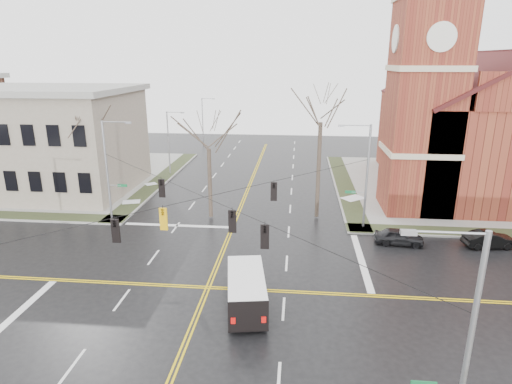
# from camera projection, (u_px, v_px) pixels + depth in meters

# --- Properties ---
(ground) EXTENTS (120.00, 120.00, 0.00)m
(ground) POSITION_uv_depth(u_px,v_px,m) (208.00, 287.00, 27.85)
(ground) COLOR black
(ground) RESTS_ON ground
(sidewalks) EXTENTS (80.00, 80.00, 0.17)m
(sidewalks) POSITION_uv_depth(u_px,v_px,m) (208.00, 286.00, 27.83)
(sidewalks) COLOR gray
(sidewalks) RESTS_ON ground
(road_markings) EXTENTS (100.00, 100.00, 0.01)m
(road_markings) POSITION_uv_depth(u_px,v_px,m) (208.00, 287.00, 27.85)
(road_markings) COLOR gold
(road_markings) RESTS_ON ground
(church) EXTENTS (24.28, 27.48, 27.50)m
(church) POSITION_uv_depth(u_px,v_px,m) (475.00, 115.00, 46.60)
(church) COLOR maroon
(church) RESTS_ON ground
(civic_building_a) EXTENTS (18.00, 14.00, 11.00)m
(civic_building_a) POSITION_uv_depth(u_px,v_px,m) (48.00, 142.00, 47.32)
(civic_building_a) COLOR gray
(civic_building_a) RESTS_ON ground
(signal_pole_ne) EXTENTS (2.75, 0.22, 9.00)m
(signal_pole_ne) POSITION_uv_depth(u_px,v_px,m) (365.00, 174.00, 36.26)
(signal_pole_ne) COLOR gray
(signal_pole_ne) RESTS_ON ground
(signal_pole_nw) EXTENTS (2.75, 0.22, 9.00)m
(signal_pole_nw) POSITION_uv_depth(u_px,v_px,m) (109.00, 168.00, 38.39)
(signal_pole_nw) COLOR gray
(signal_pole_nw) RESTS_ON ground
(signal_pole_se) EXTENTS (2.75, 0.22, 9.00)m
(signal_pole_se) POSITION_uv_depth(u_px,v_px,m) (464.00, 346.00, 14.39)
(signal_pole_se) COLOR gray
(signal_pole_se) RESTS_ON ground
(span_wires) EXTENTS (23.02, 23.02, 0.03)m
(span_wires) POSITION_uv_depth(u_px,v_px,m) (205.00, 197.00, 26.02)
(span_wires) COLOR black
(span_wires) RESTS_ON ground
(traffic_signals) EXTENTS (8.21, 8.26, 1.30)m
(traffic_signals) POSITION_uv_depth(u_px,v_px,m) (203.00, 212.00, 25.61)
(traffic_signals) COLOR black
(traffic_signals) RESTS_ON ground
(streetlight_north_a) EXTENTS (2.30, 0.20, 8.00)m
(streetlight_north_a) POSITION_uv_depth(u_px,v_px,m) (170.00, 140.00, 54.16)
(streetlight_north_a) COLOR gray
(streetlight_north_a) RESTS_ON ground
(streetlight_north_b) EXTENTS (2.30, 0.20, 8.00)m
(streetlight_north_b) POSITION_uv_depth(u_px,v_px,m) (203.00, 119.00, 73.18)
(streetlight_north_b) COLOR gray
(streetlight_north_b) RESTS_ON ground
(cargo_van) EXTENTS (3.04, 5.86, 2.12)m
(cargo_van) POSITION_uv_depth(u_px,v_px,m) (246.00, 287.00, 25.40)
(cargo_van) COLOR white
(cargo_van) RESTS_ON ground
(parked_car_a) EXTENTS (3.96, 1.90, 1.30)m
(parked_car_a) POSITION_uv_depth(u_px,v_px,m) (399.00, 237.00, 34.24)
(parked_car_a) COLOR black
(parked_car_a) RESTS_ON ground
(parked_car_b) EXTENTS (4.14, 1.91, 1.32)m
(parked_car_b) POSITION_uv_depth(u_px,v_px,m) (489.00, 239.00, 33.68)
(parked_car_b) COLOR black
(parked_car_b) RESTS_ON ground
(tree_nw_far) EXTENTS (4.00, 4.00, 10.74)m
(tree_nw_far) POSITION_uv_depth(u_px,v_px,m) (85.00, 131.00, 40.30)
(tree_nw_far) COLOR #342921
(tree_nw_far) RESTS_ON ground
(tree_nw_near) EXTENTS (4.00, 4.00, 9.68)m
(tree_nw_near) POSITION_uv_depth(u_px,v_px,m) (209.00, 144.00, 38.09)
(tree_nw_near) COLOR #342921
(tree_nw_near) RESTS_ON ground
(tree_ne) EXTENTS (4.00, 4.00, 13.20)m
(tree_ne) POSITION_uv_depth(u_px,v_px,m) (321.00, 116.00, 37.39)
(tree_ne) COLOR #342921
(tree_ne) RESTS_ON ground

